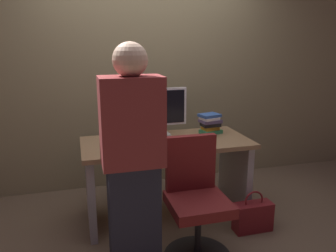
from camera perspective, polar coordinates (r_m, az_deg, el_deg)
The scene contains 11 objects.
ground_plane at distance 3.37m, azimuth -0.24°, elevation -14.89°, with size 9.00×9.00×0.00m, color brown.
wall_back at distance 3.84m, azimuth -3.94°, elevation 12.07°, with size 6.40×0.10×3.00m, color #8C7F5B.
desk at distance 3.15m, azimuth -0.25°, elevation -6.49°, with size 1.53×0.70×0.76m.
office_chair at distance 2.64m, azimuth 4.74°, elevation -13.13°, with size 0.52×0.52×0.94m.
person_at_desk at distance 2.24m, azimuth -5.97°, elevation -6.76°, with size 0.40×0.24×1.64m.
monitor at distance 3.20m, azimuth -1.52°, elevation 2.89°, with size 0.54×0.14×0.46m.
keyboard at distance 3.03m, azimuth 0.16°, elevation -2.59°, with size 0.43×0.13×0.02m, color white.
mouse at distance 3.09m, azimuth 5.17°, elevation -2.14°, with size 0.06×0.10×0.03m, color white.
cup_near_keyboard at distance 2.94m, azimuth -6.87°, elevation -2.40°, with size 0.07×0.07×0.10m, color #D84C3F.
book_stack at distance 3.31m, azimuth 7.16°, elevation 0.43°, with size 0.24×0.19×0.20m.
handbag at distance 3.17m, azimuth 14.19°, elevation -14.61°, with size 0.34×0.14×0.38m.
Camera 1 is at (-0.78, -2.84, 1.64)m, focal length 35.96 mm.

